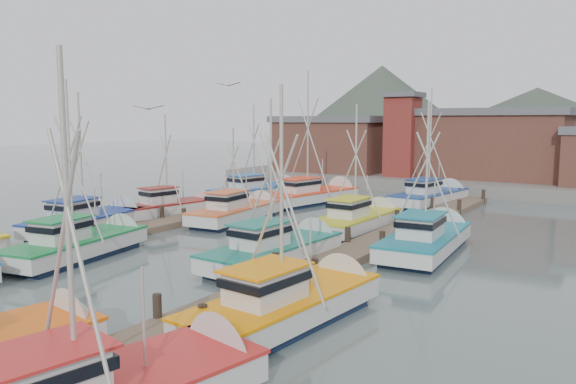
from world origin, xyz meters
The scene contains 21 objects.
ground centered at (0.00, 0.00, 0.00)m, with size 260.00×260.00×0.00m, color #4B5B5A.
dock_left centered at (-7.00, 4.04, 0.21)m, with size 2.30×46.00×1.50m.
dock_right centered at (7.00, 4.04, 0.21)m, with size 2.30×46.00×1.50m.
quay centered at (0.00, 37.00, 0.60)m, with size 44.00×16.00×1.20m, color gray.
shed_left centered at (-11.00, 35.00, 4.34)m, with size 12.72×8.48×6.20m.
shed_center centered at (6.00, 37.00, 4.69)m, with size 14.84×9.54×6.90m.
lookout_tower centered at (-2.00, 33.00, 5.55)m, with size 3.60×3.60×8.50m.
distant_hills centered at (-12.76, 122.59, 0.00)m, with size 175.00×140.00×42.00m.
boat_4 centered at (-4.47, -3.94, 0.68)m, with size 4.11×8.96×9.60m.
boat_5 centered at (4.64, 0.41, 0.68)m, with size 3.49×8.96×8.67m.
boat_6 centered at (-9.66, 0.61, 0.69)m, with size 4.19×9.22×9.36m.
boat_7 centered at (9.45, -5.92, 0.68)m, with size 3.58×8.95×8.81m.
boat_8 centered at (-4.14, 8.54, 0.68)m, with size 3.53×8.99×7.17m.
boat_9 centered at (4.33, 9.99, 0.68)m, with size 3.47×8.76×8.62m.
boat_10 centered at (-9.20, 7.40, 0.68)m, with size 3.50×7.92×7.90m.
boat_11 centered at (9.88, 6.75, 0.68)m, with size 3.66×9.59×8.73m.
boat_12 centered at (-4.11, 18.69, 0.69)m, with size 4.90×10.52×11.94m.
boat_13 centered at (4.54, 23.40, 0.69)m, with size 4.14×9.71×10.33m.
boat_14 centered at (-9.49, 18.44, 0.68)m, with size 4.39×9.74×9.11m.
gull_near centered at (1.37, -4.76, 7.44)m, with size 1.50×0.66×0.24m.
gull_far centered at (-0.42, 2.91, 8.88)m, with size 1.55×0.63×0.24m.
Camera 1 is at (19.44, -21.78, 6.92)m, focal length 35.00 mm.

